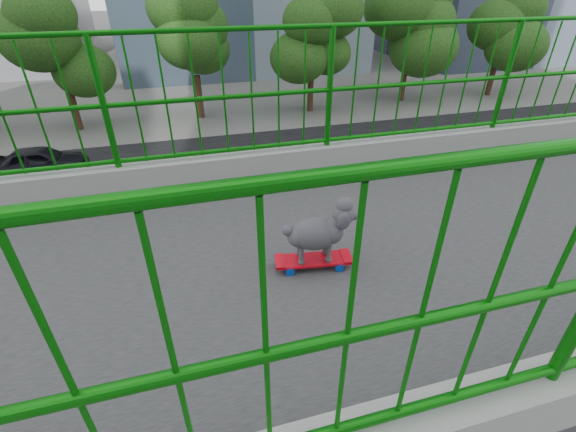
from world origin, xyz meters
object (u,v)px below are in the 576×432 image
(skateboard, at_px, (313,261))
(poodle, at_px, (319,231))
(car_2, at_px, (489,164))
(car_3, at_px, (124,178))
(car_4, at_px, (41,161))
(car_0, at_px, (103,335))

(skateboard, relative_size, poodle, 1.07)
(car_2, bearing_deg, skateboard, 132.42)
(skateboard, height_order, car_3, skateboard)
(poodle, bearing_deg, car_4, -148.75)
(skateboard, relative_size, car_2, 0.10)
(poodle, bearing_deg, skateboard, -90.00)
(poodle, distance_m, car_2, 19.60)
(skateboard, xyz_separation_m, car_0, (-6.07, -3.55, -6.36))
(poodle, height_order, car_2, poodle)
(poodle, relative_size, car_4, 0.12)
(skateboard, relative_size, car_0, 0.14)
(skateboard, xyz_separation_m, car_3, (-15.67, -3.71, -6.32))
(skateboard, distance_m, car_4, 21.42)
(poodle, xyz_separation_m, car_3, (-15.68, -3.74, -6.57))
(skateboard, distance_m, car_2, 19.53)
(skateboard, distance_m, car_0, 9.49)
(skateboard, height_order, poodle, poodle)
(car_0, distance_m, car_3, 9.60)
(car_0, xyz_separation_m, car_2, (-6.40, 17.20, 0.06))
(car_4, bearing_deg, car_0, -161.16)
(car_2, relative_size, car_4, 1.26)
(car_3, height_order, car_4, car_4)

